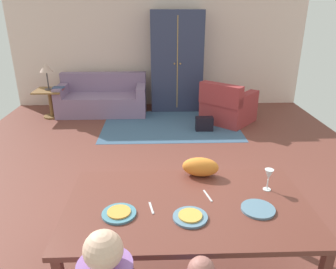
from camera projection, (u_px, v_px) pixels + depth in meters
ground_plane at (161, 170)px, 4.56m from camera, size 6.49×6.57×0.02m
back_wall at (158, 45)px, 7.14m from camera, size 6.49×0.10×2.70m
dining_table at (188, 211)px, 2.47m from camera, size 1.86×1.07×0.76m
plate_near_man at (119, 214)px, 2.32m from camera, size 0.25×0.25×0.02m
pizza_near_man at (119, 212)px, 2.31m from camera, size 0.17×0.17×0.01m
plate_near_child at (190, 217)px, 2.28m from camera, size 0.25×0.25×0.02m
pizza_near_child at (190, 215)px, 2.27m from camera, size 0.17×0.17×0.01m
plate_near_woman at (258, 209)px, 2.37m from camera, size 0.25×0.25×0.02m
wine_glass at (269, 175)px, 2.59m from camera, size 0.07×0.07×0.19m
fork at (151, 208)px, 2.39m from camera, size 0.05×0.15×0.01m
knife at (208, 196)px, 2.54m from camera, size 0.05×0.17×0.01m
cat at (200, 167)px, 2.82m from camera, size 0.34×0.21×0.17m
area_rug at (170, 125)px, 6.25m from camera, size 2.60×1.80×0.01m
couch at (103, 99)px, 6.89m from camera, size 1.85×0.86×0.82m
armchair at (227, 107)px, 6.32m from camera, size 1.21×1.21×0.82m
armoire at (177, 61)px, 6.91m from camera, size 1.10×0.59×2.10m
side_table at (50, 99)px, 6.59m from camera, size 0.56×0.56×0.58m
table_lamp at (46, 69)px, 6.35m from camera, size 0.26×0.26×0.54m
book_lower at (58, 89)px, 6.51m from camera, size 0.22×0.16×0.03m
book_upper at (58, 88)px, 6.51m from camera, size 0.22×0.16×0.03m
handbag at (204, 124)px, 5.94m from camera, size 0.32×0.16×0.26m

